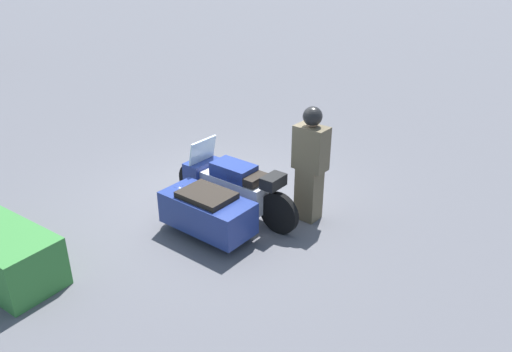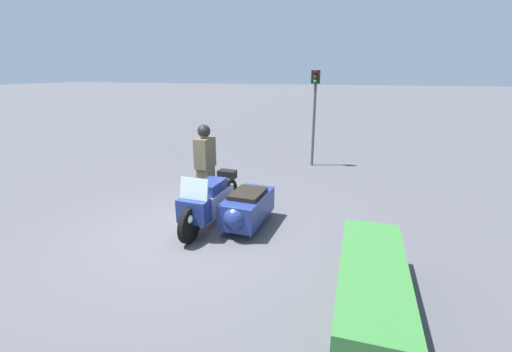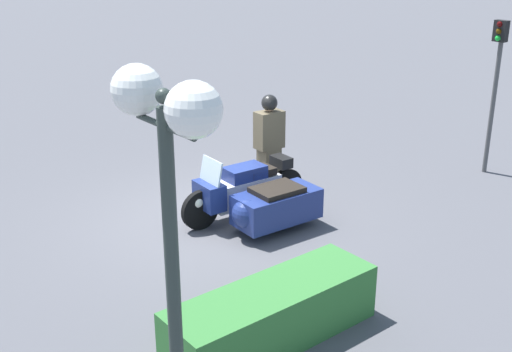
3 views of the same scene
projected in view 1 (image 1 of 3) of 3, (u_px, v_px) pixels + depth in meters
The scene contains 3 objects.
ground_plane at pixel (219, 200), 8.64m from camera, with size 160.00×160.00×0.00m, color #4C4C51.
police_motorcycle at pixel (215, 198), 7.72m from camera, with size 2.45×1.47×1.16m.
officer_rider at pixel (310, 162), 7.68m from camera, with size 0.53×0.34×1.87m.
Camera 1 is at (-4.91, 5.87, 4.09)m, focal length 35.00 mm.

